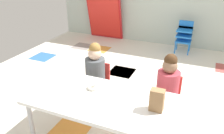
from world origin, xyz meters
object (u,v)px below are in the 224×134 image
object	(u,v)px
folded_activity_table	(105,18)
seated_child_middle_seat	(168,83)
craft_table	(108,103)
donut_powdered_on_plate	(92,87)
seated_child_near_camera	(96,69)
kid_chair_blue_stack	(184,35)
paper_plate_center_table	(115,93)
paper_plate_near_edge	(93,89)
paper_bag_brown	(157,100)

from	to	relation	value
folded_activity_table	seated_child_middle_seat	bearing A→B (deg)	-52.82
craft_table	donut_powdered_on_plate	world-z (taller)	donut_powdered_on_plate
craft_table	seated_child_near_camera	distance (m)	0.77
folded_activity_table	kid_chair_blue_stack	bearing A→B (deg)	-5.88
seated_child_middle_seat	paper_plate_center_table	distance (m)	0.68
craft_table	seated_child_middle_seat	distance (m)	0.80
folded_activity_table	donut_powdered_on_plate	bearing A→B (deg)	-67.14
paper_plate_center_table	donut_powdered_on_plate	bearing A→B (deg)	-175.39
kid_chair_blue_stack	paper_plate_center_table	world-z (taller)	kid_chair_blue_stack
craft_table	seated_child_middle_seat	world-z (taller)	seated_child_middle_seat
paper_plate_center_table	donut_powdered_on_plate	distance (m)	0.26
kid_chair_blue_stack	paper_plate_near_edge	distance (m)	3.18
seated_child_middle_seat	paper_plate_center_table	size ratio (longest dim) A/B	5.10
seated_child_middle_seat	paper_bag_brown	bearing A→B (deg)	-90.13
craft_table	kid_chair_blue_stack	world-z (taller)	kid_chair_blue_stack
seated_child_middle_seat	paper_plate_near_edge	distance (m)	0.89
seated_child_middle_seat	folded_activity_table	distance (m)	3.54
craft_table	donut_powdered_on_plate	size ratio (longest dim) A/B	13.56
craft_table	paper_plate_center_table	bearing A→B (deg)	79.36
paper_plate_near_edge	seated_child_middle_seat	bearing A→B (deg)	34.49
craft_table	paper_plate_center_table	size ratio (longest dim) A/B	9.25
seated_child_middle_seat	kid_chair_blue_stack	world-z (taller)	seated_child_middle_seat
craft_table	paper_plate_near_edge	world-z (taller)	paper_plate_near_edge
seated_child_middle_seat	paper_bag_brown	distance (m)	0.62
kid_chair_blue_stack	craft_table	bearing A→B (deg)	-96.50
paper_bag_brown	craft_table	bearing A→B (deg)	-177.63
craft_table	paper_bag_brown	bearing A→B (deg)	2.37
kid_chair_blue_stack	paper_bag_brown	bearing A→B (deg)	-87.69
seated_child_near_camera	paper_plate_near_edge	xyz separation A→B (m)	(0.22, -0.51, 0.02)
seated_child_middle_seat	paper_plate_near_edge	bearing A→B (deg)	-145.51
kid_chair_blue_stack	folded_activity_table	distance (m)	2.02
seated_child_middle_seat	paper_bag_brown	size ratio (longest dim) A/B	4.17
craft_table	paper_plate_center_table	distance (m)	0.15
craft_table	seated_child_near_camera	world-z (taller)	seated_child_near_camera
seated_child_middle_seat	folded_activity_table	world-z (taller)	folded_activity_table
seated_child_near_camera	paper_plate_near_edge	world-z (taller)	seated_child_near_camera
paper_bag_brown	seated_child_near_camera	bearing A→B (deg)	147.78
seated_child_near_camera	seated_child_middle_seat	bearing A→B (deg)	0.00
kid_chair_blue_stack	donut_powdered_on_plate	size ratio (longest dim) A/B	5.54
paper_bag_brown	paper_plate_near_edge	distance (m)	0.75
craft_table	paper_plate_near_edge	xyz separation A→B (m)	(-0.24, 0.12, 0.05)
folded_activity_table	donut_powdered_on_plate	world-z (taller)	folded_activity_table
paper_plate_center_table	paper_bag_brown	bearing A→B (deg)	-14.06
paper_bag_brown	paper_plate_center_table	world-z (taller)	paper_bag_brown
paper_plate_near_edge	donut_powdered_on_plate	size ratio (longest dim) A/B	1.47
seated_child_near_camera	donut_powdered_on_plate	xyz separation A→B (m)	(0.22, -0.51, 0.05)
folded_activity_table	paper_plate_center_table	bearing A→B (deg)	-63.26
craft_table	paper_bag_brown	distance (m)	0.52
donut_powdered_on_plate	seated_child_middle_seat	bearing A→B (deg)	34.49
paper_bag_brown	paper_plate_near_edge	xyz separation A→B (m)	(-0.73, 0.10, -0.11)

